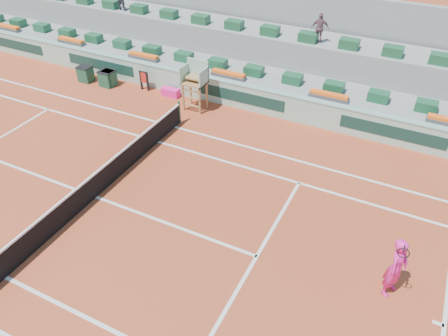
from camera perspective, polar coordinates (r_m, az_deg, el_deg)
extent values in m
plane|color=#9C391E|center=(16.70, -16.36, -3.67)|extent=(90.00, 90.00, 0.00)
cube|color=gray|center=(23.85, 0.22, 12.47)|extent=(36.00, 4.00, 1.20)
cube|color=gray|center=(24.91, 1.91, 15.29)|extent=(36.00, 2.40, 2.60)
cube|color=gray|center=(25.98, 3.53, 18.28)|extent=(36.00, 0.40, 4.40)
cube|color=#F9208E|center=(22.73, -6.98, 9.79)|extent=(0.93, 0.41, 0.41)
imported|color=#774F5C|center=(22.33, 12.42, 17.41)|extent=(0.90, 0.56, 1.43)
cube|color=silver|center=(13.82, 26.83, -17.91)|extent=(0.12, 10.97, 0.01)
cube|color=silver|center=(20.13, -6.43, 5.35)|extent=(23.77, 0.12, 0.01)
cube|color=silver|center=(14.95, -26.61, -12.64)|extent=(23.77, 0.12, 0.01)
cube|color=silver|center=(19.18, -8.58, 3.41)|extent=(23.77, 0.12, 0.01)
cube|color=silver|center=(14.02, 4.30, -11.44)|extent=(0.12, 8.23, 0.01)
cube|color=silver|center=(16.70, -16.37, -3.66)|extent=(12.80, 0.12, 0.01)
cube|color=silver|center=(13.80, 26.20, -17.77)|extent=(0.30, 0.12, 0.01)
cube|color=black|center=(16.42, -16.63, -2.45)|extent=(0.03, 11.87, 0.92)
cube|color=white|center=(16.12, -16.94, -1.08)|extent=(0.06, 11.87, 0.07)
cylinder|color=#1C422E|center=(20.18, -5.86, 7.27)|extent=(0.10, 0.10, 1.10)
cube|color=#96BDA8|center=(22.09, -2.36, 10.35)|extent=(36.00, 0.30, 1.20)
cube|color=#7AA395|center=(21.82, -2.40, 11.83)|extent=(36.00, 0.34, 0.06)
cube|color=#13342C|center=(30.02, -25.66, 14.29)|extent=(4.40, 0.02, 0.56)
cube|color=#13342C|center=(25.48, -15.84, 12.85)|extent=(4.40, 0.02, 0.56)
cube|color=#13342C|center=(21.15, 2.26, 9.22)|extent=(4.40, 0.02, 0.56)
cube|color=#13342C|center=(19.73, 21.10, 4.40)|extent=(4.40, 0.02, 0.56)
cube|color=olive|center=(21.16, -5.35, 9.18)|extent=(0.08, 0.08, 1.35)
cube|color=olive|center=(20.74, -3.19, 8.69)|extent=(0.08, 0.08, 1.35)
cube|color=olive|center=(21.69, -4.39, 9.96)|extent=(0.08, 0.08, 1.35)
cube|color=olive|center=(21.28, -2.26, 9.49)|extent=(0.08, 0.08, 1.35)
cube|color=olive|center=(20.89, -3.88, 11.08)|extent=(1.10, 0.90, 0.08)
cube|color=#96BDA8|center=(20.97, -3.41, 12.74)|extent=(1.10, 0.08, 1.00)
cube|color=#96BDA8|center=(20.98, -5.18, 12.22)|extent=(0.06, 0.90, 0.80)
cube|color=#96BDA8|center=(20.50, -2.63, 11.71)|extent=(0.06, 0.90, 0.80)
cube|color=olive|center=(20.87, -3.77, 11.78)|extent=(0.80, 0.60, 0.08)
cube|color=olive|center=(21.10, -4.24, 8.16)|extent=(0.90, 0.08, 0.06)
cube|color=olive|center=(20.91, -4.29, 9.12)|extent=(0.90, 0.08, 0.06)
cube|color=olive|center=(20.75, -4.33, 9.97)|extent=(0.90, 0.08, 0.06)
cube|color=#1A4E2E|center=(31.39, -25.30, 16.81)|extent=(0.90, 0.60, 0.44)
cube|color=#1A4E2E|center=(29.91, -22.67, 16.59)|extent=(0.90, 0.60, 0.44)
cube|color=#1A4E2E|center=(28.50, -19.79, 16.32)|extent=(0.90, 0.60, 0.44)
cube|color=#1A4E2E|center=(27.16, -16.63, 15.97)|extent=(0.90, 0.60, 0.44)
cube|color=#1A4E2E|center=(25.90, -13.16, 15.53)|extent=(0.90, 0.60, 0.44)
cube|color=#1A4E2E|center=(24.75, -9.37, 14.98)|extent=(0.90, 0.60, 0.44)
cube|color=#1A4E2E|center=(23.70, -5.26, 14.32)|extent=(0.90, 0.60, 0.44)
cube|color=#1A4E2E|center=(22.79, -0.81, 13.51)|extent=(0.90, 0.60, 0.44)
cube|color=#1A4E2E|center=(22.02, 3.93, 12.56)|extent=(0.90, 0.60, 0.44)
cube|color=#1A4E2E|center=(21.41, 8.95, 11.46)|extent=(0.90, 0.60, 0.44)
cube|color=#1A4E2E|center=(20.97, 14.17, 10.21)|extent=(0.90, 0.60, 0.44)
cube|color=#1A4E2E|center=(20.72, 19.52, 8.83)|extent=(0.90, 0.60, 0.44)
cube|color=#1A4E2E|center=(20.66, 24.92, 7.35)|extent=(0.90, 0.60, 0.44)
cube|color=#1A4E2E|center=(29.37, -17.76, 20.20)|extent=(0.90, 0.60, 0.44)
cube|color=#1A4E2E|center=(28.08, -14.54, 20.01)|extent=(0.90, 0.60, 0.44)
cube|color=#1A4E2E|center=(26.87, -11.02, 19.74)|extent=(0.90, 0.60, 0.44)
cube|color=#1A4E2E|center=(25.75, -7.20, 19.36)|extent=(0.90, 0.60, 0.44)
cube|color=#1A4E2E|center=(24.75, -3.07, 18.86)|extent=(0.90, 0.60, 0.44)
cube|color=#1A4E2E|center=(23.88, 1.35, 18.22)|extent=(0.90, 0.60, 0.44)
cube|color=#1A4E2E|center=(23.14, 6.04, 17.42)|extent=(0.90, 0.60, 0.44)
cube|color=#1A4E2E|center=(22.56, 10.96, 16.46)|extent=(0.90, 0.60, 0.44)
cube|color=#1A4E2E|center=(22.15, 16.04, 15.33)|extent=(0.90, 0.60, 0.44)
cube|color=#1A4E2E|center=(21.91, 21.21, 14.05)|extent=(0.90, 0.60, 0.44)
cube|color=#1A4E2E|center=(21.85, 26.40, 12.64)|extent=(0.90, 0.60, 0.44)
cube|color=#494949|center=(30.96, -26.32, 16.01)|extent=(1.80, 0.36, 0.16)
cube|color=#FC5B15|center=(30.92, -26.39, 16.24)|extent=(1.70, 0.32, 0.12)
cube|color=#494949|center=(27.33, -19.32, 15.26)|extent=(1.80, 0.36, 0.16)
cube|color=#FC5B15|center=(27.29, -19.38, 15.53)|extent=(1.70, 0.32, 0.12)
cube|color=#494949|center=(24.20, -10.43, 14.00)|extent=(1.80, 0.36, 0.16)
cube|color=#FC5B15|center=(24.15, -10.46, 14.31)|extent=(1.70, 0.32, 0.12)
cube|color=#494949|center=(21.78, 0.60, 11.96)|extent=(1.80, 0.36, 0.16)
cube|color=#FC5B15|center=(21.72, 0.60, 12.30)|extent=(1.70, 0.32, 0.12)
cube|color=#494949|center=(20.33, 13.52, 8.99)|extent=(1.80, 0.36, 0.16)
cube|color=#FC5B15|center=(20.26, 13.58, 9.34)|extent=(1.70, 0.32, 0.12)
cube|color=#17452E|center=(24.34, -14.72, 11.25)|extent=(0.62, 0.53, 0.80)
cube|color=black|center=(24.17, -14.88, 12.14)|extent=(0.65, 0.57, 0.04)
cube|color=#17452E|center=(24.33, -15.07, 11.18)|extent=(0.71, 0.60, 0.80)
cube|color=black|center=(24.16, -15.22, 12.08)|extent=(0.75, 0.64, 0.04)
cube|color=#17452E|center=(25.18, -17.63, 11.60)|extent=(0.70, 0.60, 0.80)
cube|color=black|center=(25.01, -17.81, 12.46)|extent=(0.74, 0.64, 0.04)
cube|color=black|center=(23.53, -10.78, 11.19)|extent=(0.09, 0.09, 1.00)
cube|color=black|center=(23.31, -9.96, 11.03)|extent=(0.09, 0.09, 1.00)
cube|color=black|center=(23.21, -10.51, 12.22)|extent=(0.52, 0.07, 0.06)
cube|color=red|center=(23.32, -10.45, 11.53)|extent=(0.38, 0.03, 0.56)
imported|color=#F9208E|center=(13.25, 21.59, -12.02)|extent=(0.69, 0.85, 2.02)
cylinder|color=black|center=(12.31, 22.46, -9.76)|extent=(0.03, 0.35, 0.09)
torus|color=black|center=(12.11, 22.38, -10.23)|extent=(0.31, 0.08, 0.31)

